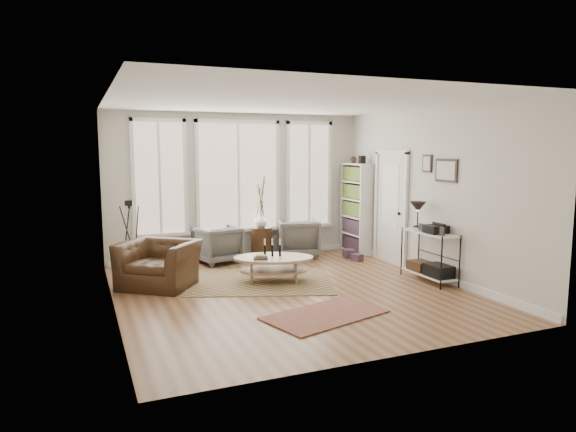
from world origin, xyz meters
name	(u,v)px	position (x,y,z in m)	size (l,w,h in m)	color
room	(291,200)	(0.02, 0.03, 1.43)	(5.50, 5.54, 2.90)	#906544
bay_window	(238,179)	(0.00, 2.71, 1.61)	(4.14, 0.12, 2.24)	#D5AE88
door	(391,205)	(2.57, 1.15, 1.12)	(0.09, 1.06, 2.22)	silver
bookcase	(356,208)	(2.44, 2.23, 0.96)	(0.31, 0.85, 2.06)	white
low_shelf	(429,251)	(2.38, -0.30, 0.51)	(0.38, 1.08, 1.30)	white
wall_art	(441,169)	(2.58, -0.27, 1.88)	(0.04, 0.88, 0.44)	black
rug_main	(260,281)	(-0.25, 0.74, 0.01)	(2.36, 1.77, 0.01)	brown
rug_runner	(325,314)	(-0.03, -1.25, 0.01)	(1.60, 0.89, 0.01)	maroon
coffee_table	(273,262)	(-0.04, 0.66, 0.33)	(1.53, 1.23, 0.61)	tan
armchair_left	(218,244)	(-0.53, 2.42, 0.36)	(0.76, 0.79, 0.72)	#5F5F5B
armchair_right	(298,238)	(1.15, 2.37, 0.38)	(0.82, 0.84, 0.77)	#5F5F5B
side_table	(262,216)	(0.39, 2.45, 0.85)	(0.42, 0.42, 1.77)	#3A2414
vase	(261,221)	(0.38, 2.45, 0.77)	(0.26, 0.26, 0.27)	silver
accent_chair	(159,264)	(-1.85, 1.07, 0.37)	(1.13, 0.99, 0.73)	#3A2414
tripod_camera	(131,241)	(-2.18, 2.04, 0.61)	(0.46, 0.46, 1.32)	black
book_stack_near	(349,254)	(2.05, 1.84, 0.08)	(0.20, 0.26, 0.17)	maroon
book_stack_far	(357,257)	(2.05, 1.51, 0.07)	(0.17, 0.21, 0.14)	maroon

